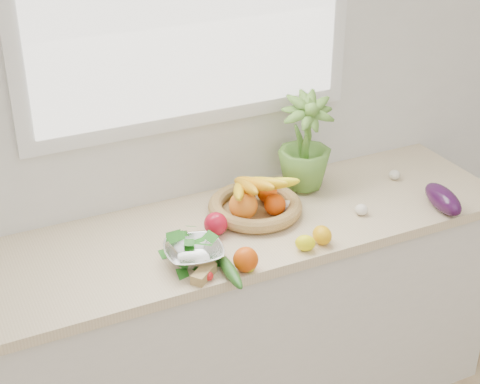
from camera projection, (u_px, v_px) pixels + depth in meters
name	position (u px, v px, depth m)	size (l,w,h in m)	color
back_wall	(190.00, 87.00, 2.72)	(4.50, 0.02, 2.70)	white
counter_cabinet	(227.00, 330.00, 2.92)	(2.20, 0.58, 0.86)	silver
countertop	(225.00, 233.00, 2.71)	(2.24, 0.62, 0.04)	beige
orange_loose	(246.00, 260.00, 2.44)	(0.09, 0.09, 0.09)	#DB4906
lemon_a	(247.00, 264.00, 2.44)	(0.06, 0.07, 0.06)	#CEB90B
lemon_b	(322.00, 235.00, 2.60)	(0.07, 0.08, 0.07)	#F3AB0D
lemon_c	(305.00, 243.00, 2.56)	(0.06, 0.07, 0.06)	#FFF80D
apple	(216.00, 224.00, 2.64)	(0.09, 0.09, 0.09)	#B20E25
ginger	(204.00, 274.00, 2.41)	(0.11, 0.04, 0.03)	tan
garlic_a	(288.00, 207.00, 2.79)	(0.06, 0.06, 0.05)	beige
garlic_b	(395.00, 175.00, 3.04)	(0.05, 0.05, 0.04)	beige
garlic_c	(361.00, 210.00, 2.78)	(0.05, 0.05, 0.04)	white
eggplant	(443.00, 199.00, 2.80)	(0.09, 0.22, 0.09)	#2E0D32
cucumber	(229.00, 270.00, 2.42)	(0.04, 0.23, 0.04)	#285117
radish	(209.00, 276.00, 2.40)	(0.03, 0.03, 0.03)	red
potted_herb	(305.00, 142.00, 2.88)	(0.21, 0.21, 0.38)	#5A8E33
fruit_basket	(254.00, 202.00, 2.77)	(0.43, 0.43, 0.19)	tan
colander_with_spinach	(194.00, 249.00, 2.47)	(0.23, 0.23, 0.11)	silver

